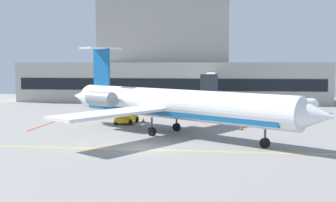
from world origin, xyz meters
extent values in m
cube|color=gray|center=(0.00, 0.00, -0.05)|extent=(120.00, 120.00, 0.10)
cube|color=yellow|center=(0.00, -0.97, 0.00)|extent=(108.00, 0.24, 0.01)
cube|color=red|center=(-14.33, 11.16, 0.00)|extent=(0.30, 8.00, 0.01)
cube|color=#B7B2A8|center=(-2.84, 46.03, 3.81)|extent=(58.98, 12.06, 7.61)
cube|color=#A8A49A|center=(-4.71, 49.05, 13.81)|extent=(26.01, 8.44, 12.40)
cube|color=black|center=(-2.84, 39.95, 3.58)|extent=(56.62, 0.12, 2.19)
cube|color=silver|center=(5.18, 31.76, 4.62)|extent=(1.40, 16.47, 2.40)
cube|color=#2D333D|center=(5.18, 22.63, 4.62)|extent=(2.40, 2.00, 2.64)
cylinder|color=#4C4C51|center=(5.18, 38.50, 1.71)|extent=(0.44, 0.44, 3.42)
cylinder|color=#4C4C51|center=(5.18, 24.33, 1.71)|extent=(0.44, 0.44, 3.42)
cylinder|color=white|center=(2.04, 6.86, 3.25)|extent=(24.48, 17.71, 3.07)
cube|color=#145999|center=(2.04, 6.86, 2.40)|extent=(22.03, 15.94, 0.55)
cone|color=white|center=(14.33, -1.31, 3.25)|extent=(4.48, 4.38, 3.01)
cone|color=white|center=(-10.50, 15.20, 3.25)|extent=(4.77, 4.39, 2.61)
cube|color=white|center=(4.62, 13.98, 2.79)|extent=(9.51, 11.72, 0.28)
cube|color=white|center=(-3.53, 1.73, 2.79)|extent=(9.51, 11.72, 0.28)
cylinder|color=gray|center=(-3.91, 13.73, 3.48)|extent=(4.01, 3.45, 1.69)
cylinder|color=gray|center=(-6.59, 9.69, 3.48)|extent=(4.01, 3.45, 1.69)
cube|color=#145999|center=(-7.53, 13.22, 7.01)|extent=(2.43, 1.73, 4.45)
cube|color=white|center=(-7.53, 13.22, 9.23)|extent=(4.51, 5.28, 0.20)
cylinder|color=#3F3F44|center=(10.70, 1.10, 1.31)|extent=(0.20, 0.20, 1.26)
cylinder|color=black|center=(10.70, 1.10, 0.45)|extent=(0.94, 0.79, 0.90)
cylinder|color=#3F3F44|center=(2.01, 9.28, 1.31)|extent=(0.20, 0.20, 1.26)
cylinder|color=black|center=(2.01, 9.28, 0.45)|extent=(0.94, 0.79, 0.90)
cylinder|color=#3F3F44|center=(-0.21, 5.95, 1.31)|extent=(0.20, 0.20, 1.26)
cylinder|color=black|center=(-0.21, 5.95, 0.45)|extent=(0.94, 0.79, 0.90)
cube|color=#E5B20C|center=(-4.77, 14.51, 0.59)|extent=(2.24, 4.04, 0.47)
cube|color=#C3970A|center=(-4.64, 15.58, 1.30)|extent=(1.77, 1.73, 0.95)
cylinder|color=black|center=(-5.48, 15.96, 0.35)|extent=(0.37, 0.73, 0.70)
cylinder|color=black|center=(-3.73, 15.73, 0.35)|extent=(0.37, 0.73, 0.70)
cylinder|color=black|center=(-5.82, 13.28, 0.35)|extent=(0.37, 0.73, 0.70)
cylinder|color=black|center=(-4.07, 13.06, 0.35)|extent=(0.37, 0.73, 0.70)
cube|color=#E5B20C|center=(8.78, 23.26, 0.60)|extent=(3.11, 3.54, 0.49)
cube|color=#C3970A|center=(8.35, 23.99, 1.47)|extent=(2.02, 1.88, 1.24)
cylinder|color=black|center=(7.46, 23.72, 0.35)|extent=(0.60, 0.74, 0.70)
cylinder|color=black|center=(9.01, 24.64, 0.35)|extent=(0.60, 0.74, 0.70)
cylinder|color=black|center=(8.56, 21.88, 0.35)|extent=(0.60, 0.74, 0.70)
cylinder|color=black|center=(10.11, 22.81, 0.35)|extent=(0.60, 0.74, 0.70)
cube|color=#1E4CB2|center=(1.46, 27.81, 0.62)|extent=(3.06, 3.69, 0.54)
cube|color=#1A4197|center=(1.89, 28.62, 1.38)|extent=(1.98, 1.88, 0.97)
cylinder|color=black|center=(1.23, 29.22, 0.35)|extent=(0.58, 0.75, 0.70)
cylinder|color=black|center=(2.76, 28.41, 0.35)|extent=(0.58, 0.75, 0.70)
cylinder|color=black|center=(0.16, 27.21, 0.35)|extent=(0.58, 0.75, 0.70)
cylinder|color=black|center=(1.68, 26.39, 0.35)|extent=(0.58, 0.75, 0.70)
cylinder|color=white|center=(17.81, 28.30, 1.28)|extent=(5.82, 2.64, 1.85)
sphere|color=white|center=(20.58, 28.70, 1.28)|extent=(1.82, 1.82, 1.82)
sphere|color=white|center=(15.03, 27.90, 1.28)|extent=(1.82, 1.82, 1.82)
cube|color=#59595B|center=(16.13, 28.30, 0.17)|extent=(0.60, 1.67, 0.35)
cube|color=#59595B|center=(19.49, 28.30, 0.17)|extent=(0.60, 1.67, 0.35)
cone|color=orange|center=(9.12, 11.05, 0.28)|extent=(0.36, 0.36, 0.55)
cube|color=black|center=(9.12, 11.05, 0.02)|extent=(0.47, 0.47, 0.04)
cone|color=orange|center=(-3.75, 13.39, 0.28)|extent=(0.36, 0.36, 0.55)
cube|color=black|center=(-3.75, 13.39, 0.02)|extent=(0.47, 0.47, 0.04)
cone|color=orange|center=(-2.99, 16.16, 0.28)|extent=(0.36, 0.36, 0.55)
cube|color=black|center=(-2.99, 16.16, 0.02)|extent=(0.47, 0.47, 0.04)
cone|color=orange|center=(-6.53, 15.73, 0.28)|extent=(0.36, 0.36, 0.55)
cube|color=black|center=(-6.53, 15.73, 0.02)|extent=(0.47, 0.47, 0.04)
camera|label=1|loc=(6.71, -36.04, 7.46)|focal=44.73mm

